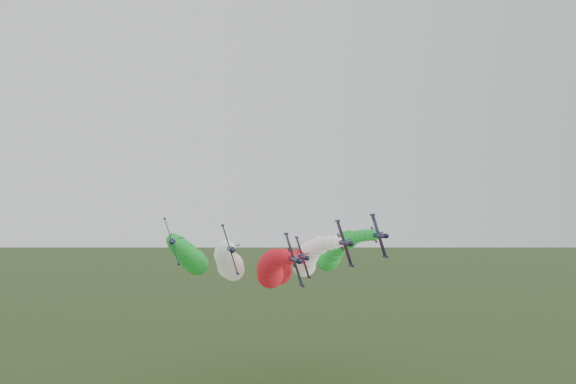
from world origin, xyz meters
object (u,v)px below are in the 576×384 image
jet_trail (281,267)px  jet_outer_left (189,256)px  jet_outer_right (333,252)px  jet_inner_right (308,257)px  jet_lead (271,269)px  jet_inner_left (229,262)px

jet_trail → jet_outer_left: bearing=-159.0°
jet_trail → jet_outer_right: bearing=-30.3°
jet_inner_right → jet_trail: size_ratio=1.00×
jet_outer_left → jet_outer_right: (41.96, 2.28, 0.54)m
jet_lead → jet_outer_left: (-20.23, 17.84, 2.48)m
jet_inner_right → jet_outer_right: 11.86m
jet_lead → jet_trail: jet_lead is taller
jet_outer_right → jet_trail: (-14.24, 8.33, -4.73)m
jet_lead → jet_inner_left: (-9.83, 9.49, 1.31)m
jet_inner_left → jet_outer_right: size_ratio=0.99×
jet_outer_right → jet_inner_left: bearing=-161.4°
jet_lead → jet_outer_right: bearing=42.8°
jet_lead → jet_inner_left: jet_inner_left is taller
jet_inner_right → jet_outer_left: 33.04m
jet_outer_left → jet_inner_right: bearing=-8.7°
jet_outer_left → jet_trail: (27.72, 10.62, -4.19)m
jet_inner_right → jet_trail: (-4.94, 15.64, -3.76)m
jet_inner_left → jet_outer_left: 13.39m
jet_lead → jet_outer_right: jet_outer_right is taller
jet_inner_right → jet_outer_right: bearing=38.1°
jet_inner_left → jet_trail: jet_inner_left is taller
jet_inner_right → jet_inner_left: bearing=-171.5°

